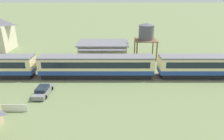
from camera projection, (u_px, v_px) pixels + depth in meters
name	position (u px, v px, depth m)	size (l,w,h in m)	color
ground_plane	(180.00, 75.00, 36.84)	(600.00, 600.00, 0.00)	#707F51
passenger_train	(97.00, 65.00, 35.45)	(105.31, 3.22, 3.95)	#234293
railway_track	(114.00, 77.00, 36.25)	(174.26, 3.60, 0.04)	#665B51
station_building	(102.00, 50.00, 45.83)	(11.33, 8.92, 3.79)	#BCB293
water_tower	(145.00, 32.00, 44.37)	(4.86, 4.86, 8.11)	brown
parked_car_grey	(42.00, 91.00, 29.75)	(2.28, 4.65, 1.28)	gray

